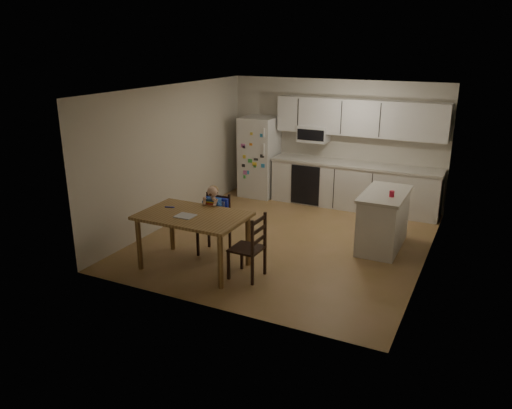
{
  "coord_description": "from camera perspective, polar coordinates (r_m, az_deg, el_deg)",
  "views": [
    {
      "loc": [
        3.0,
        -7.28,
        3.22
      ],
      "look_at": [
        -0.09,
        -0.98,
        0.91
      ],
      "focal_mm": 35.0,
      "sensor_mm": 36.0,
      "label": 1
    }
  ],
  "objects": [
    {
      "name": "chair_booster",
      "position": [
        7.81,
        -4.75,
        -0.9
      ],
      "size": [
        0.44,
        0.44,
        1.11
      ],
      "rotation": [
        0.0,
        0.0,
        0.07
      ],
      "color": "black",
      "rests_on": "ground"
    },
    {
      "name": "room",
      "position": [
        8.55,
        4.88,
        4.83
      ],
      "size": [
        4.52,
        5.01,
        2.51
      ],
      "color": "olive",
      "rests_on": "ground"
    },
    {
      "name": "red_cup",
      "position": [
        7.95,
        15.26,
        1.19
      ],
      "size": [
        0.08,
        0.08,
        0.1
      ],
      "primitive_type": "cylinder",
      "color": "red",
      "rests_on": "kitchen_island"
    },
    {
      "name": "refrigerator",
      "position": [
        10.74,
        0.38,
        5.47
      ],
      "size": [
        0.72,
        0.7,
        1.7
      ],
      "primitive_type": "cube",
      "color": "silver",
      "rests_on": "ground"
    },
    {
      "name": "kitchen_run",
      "position": [
        10.12,
        11.15,
        4.49
      ],
      "size": [
        3.37,
        0.62,
        2.15
      ],
      "color": "silver",
      "rests_on": "ground"
    },
    {
      "name": "napkin",
      "position": [
        7.21,
        -8.08,
        -1.3
      ],
      "size": [
        0.27,
        0.23,
        0.01
      ],
      "primitive_type": "cube",
      "color": "#B4B4B9",
      "rests_on": "dining_table"
    },
    {
      "name": "chair_side",
      "position": [
        6.96,
        -0.38,
        -4.44
      ],
      "size": [
        0.43,
        0.43,
        0.95
      ],
      "rotation": [
        0.0,
        0.0,
        -1.6
      ],
      "color": "black",
      "rests_on": "ground"
    },
    {
      "name": "kitchen_island",
      "position": [
        8.3,
        14.33,
        -1.72
      ],
      "size": [
        0.66,
        1.26,
        0.93
      ],
      "color": "silver",
      "rests_on": "ground"
    },
    {
      "name": "toddler_spoon",
      "position": [
        7.62,
        -9.92,
        -0.29
      ],
      "size": [
        0.12,
        0.06,
        0.02
      ],
      "primitive_type": "cylinder",
      "rotation": [
        0.0,
        1.57,
        0.35
      ],
      "color": "#2333D4",
      "rests_on": "dining_table"
    },
    {
      "name": "dining_table",
      "position": [
        7.3,
        -7.2,
        -1.97
      ],
      "size": [
        1.55,
        0.99,
        0.83
      ],
      "color": "brown",
      "rests_on": "ground"
    }
  ]
}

